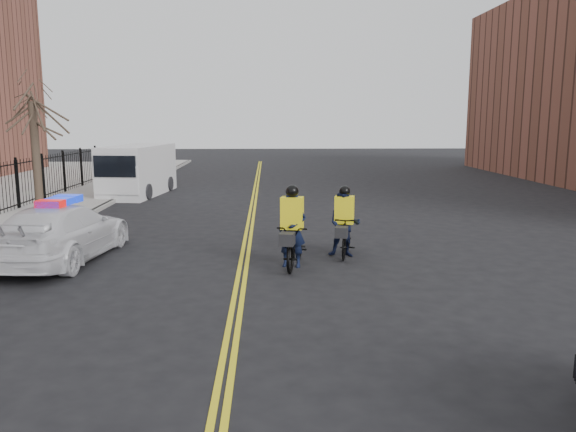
# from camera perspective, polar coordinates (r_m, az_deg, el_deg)

# --- Properties ---
(ground) EXTENTS (120.00, 120.00, 0.00)m
(ground) POSITION_cam_1_polar(r_m,az_deg,el_deg) (10.88, -5.22, -9.07)
(ground) COLOR black
(ground) RESTS_ON ground
(center_line_left) EXTENTS (0.10, 60.00, 0.01)m
(center_line_left) POSITION_cam_1_polar(r_m,az_deg,el_deg) (18.63, -4.17, -1.11)
(center_line_left) COLOR yellow
(center_line_left) RESTS_ON ground
(center_line_right) EXTENTS (0.10, 60.00, 0.01)m
(center_line_right) POSITION_cam_1_polar(r_m,az_deg,el_deg) (18.62, -3.68, -1.11)
(center_line_right) COLOR yellow
(center_line_right) RESTS_ON ground
(sidewalk) EXTENTS (3.00, 60.00, 0.15)m
(sidewalk) POSITION_cam_1_polar(r_m,az_deg,el_deg) (20.29, -25.61, -0.96)
(sidewalk) COLOR gray
(sidewalk) RESTS_ON ground
(curb) EXTENTS (0.20, 60.00, 0.15)m
(curb) POSITION_cam_1_polar(r_m,az_deg,el_deg) (19.74, -21.61, -0.96)
(curb) COLOR gray
(curb) RESTS_ON ground
(street_tree) EXTENTS (3.20, 3.20, 4.80)m
(street_tree) POSITION_cam_1_polar(r_m,az_deg,el_deg) (21.88, -24.44, 8.96)
(street_tree) COLOR #362B20
(street_tree) RESTS_ON sidewalk
(police_cruiser) EXTENTS (2.52, 5.13, 1.60)m
(police_cruiser) POSITION_cam_1_polar(r_m,az_deg,el_deg) (15.14, -21.99, -1.54)
(police_cruiser) COLOR silver
(police_cruiser) RESTS_ON ground
(cargo_van) EXTENTS (2.71, 5.76, 2.32)m
(cargo_van) POSITION_cam_1_polar(r_m,az_deg,el_deg) (27.36, -15.08, 4.43)
(cargo_van) COLOR silver
(cargo_van) RESTS_ON ground
(cyclist_near) EXTENTS (1.10, 2.13, 1.99)m
(cyclist_near) POSITION_cam_1_polar(r_m,az_deg,el_deg) (13.47, 0.40, -2.30)
(cyclist_near) COLOR black
(cyclist_near) RESTS_ON ground
(cyclist_far) EXTENTS (0.95, 1.89, 1.85)m
(cyclist_far) POSITION_cam_1_polar(r_m,az_deg,el_deg) (14.56, 5.71, -1.29)
(cyclist_far) COLOR black
(cyclist_far) RESTS_ON ground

